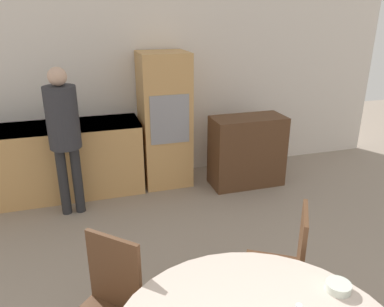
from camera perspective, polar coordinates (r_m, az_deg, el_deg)
The scene contains 8 objects.
wall_back at distance 5.02m, azimuth -6.90°, elevation 10.83°, with size 7.04×0.05×2.60m.
kitchen_counter at distance 4.86m, azimuth -22.50°, elevation -1.21°, with size 2.48×0.60×0.90m.
oven_unit at distance 4.83m, azimuth -4.21°, elevation 5.09°, with size 0.60×0.59×1.71m.
sideboard at distance 4.92m, azimuth 8.36°, elevation 0.36°, with size 0.94×0.45×0.92m.
chair_far_left at distance 2.47m, azimuth -12.82°, elevation -21.43°, with size 0.57×0.57×0.94m.
chair_far_right at distance 2.79m, azimuth 14.15°, elevation -15.88°, with size 0.55×0.55×0.94m.
person_standing at distance 4.18m, azimuth -18.98°, elevation 3.86°, with size 0.34×0.34×1.65m.
bowl_centre at distance 2.27m, azimuth 21.39°, elevation -18.39°, with size 0.14×0.14×0.05m.
Camera 1 is at (-0.88, 0.29, 2.17)m, focal length 35.00 mm.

